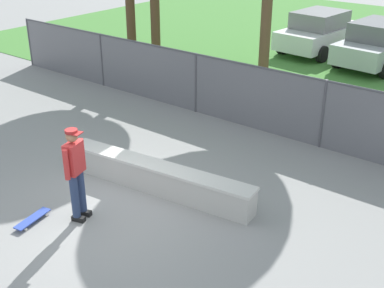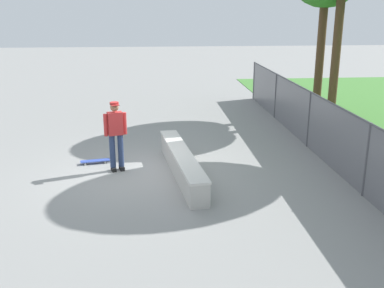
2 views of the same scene
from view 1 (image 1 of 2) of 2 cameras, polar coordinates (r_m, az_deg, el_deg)
The scene contains 7 objects.
ground_plane at distance 10.19m, azimuth -8.74°, elevation -7.23°, with size 80.00×80.00×0.00m, color gray.
concrete_ledge at distance 10.56m, azimuth -3.85°, elevation -3.78°, with size 4.38×1.00×0.61m.
skateboarder at distance 9.54m, azimuth -12.94°, elevation -2.87°, with size 0.37×0.58×1.84m.
skateboard at distance 10.11m, azimuth -17.46°, elevation -8.01°, with size 0.35×0.82×0.09m.
chainlink_fence at distance 13.42m, azimuth 7.01°, elevation 5.53°, with size 19.40×0.07×1.73m.
car_white at distance 21.52m, azimuth 14.17°, elevation 12.14°, with size 2.31×4.35×1.66m.
car_silver at distance 20.18m, azimuth 20.27°, elevation 10.53°, with size 2.31×4.35×1.66m.
Camera 1 is at (6.45, -5.75, 5.41)m, focal length 47.51 mm.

